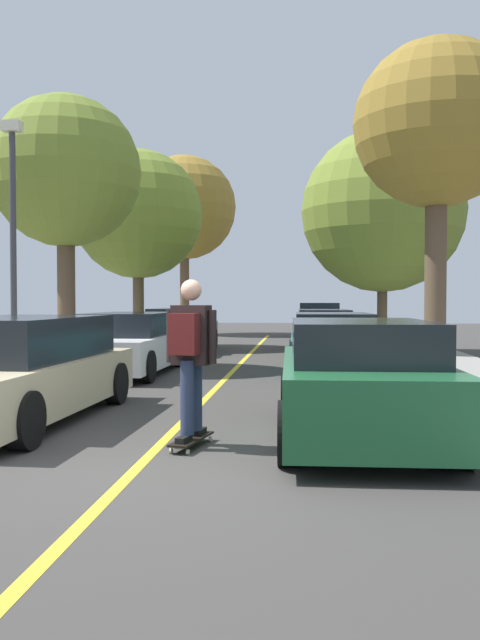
% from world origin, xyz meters
% --- Properties ---
extents(ground, '(80.00, 80.00, 0.00)m').
position_xyz_m(ground, '(0.00, 0.00, 0.00)').
color(ground, '#3D3A38').
extents(center_line, '(0.12, 39.20, 0.01)m').
position_xyz_m(center_line, '(0.00, 4.00, 0.00)').
color(center_line, gold).
rests_on(center_line, ground).
extents(parked_car_left_nearest, '(2.09, 4.61, 1.38)m').
position_xyz_m(parked_car_left_nearest, '(-2.23, 2.25, 0.69)').
color(parked_car_left_nearest, '#BCAD89').
rests_on(parked_car_left_nearest, ground).
extents(parked_car_left_near, '(2.00, 4.66, 1.33)m').
position_xyz_m(parked_car_left_near, '(-2.23, 7.99, 0.66)').
color(parked_car_left_near, white).
rests_on(parked_car_left_near, ground).
extents(parked_car_left_far, '(1.91, 4.50, 1.35)m').
position_xyz_m(parked_car_left_far, '(-2.23, 14.02, 0.68)').
color(parked_car_left_far, '#1E5B33').
rests_on(parked_car_left_far, ground).
extents(parked_car_right_nearest, '(1.92, 4.19, 1.38)m').
position_xyz_m(parked_car_right_nearest, '(2.23, 1.55, 0.68)').
color(parked_car_right_nearest, '#1E5B33').
rests_on(parked_car_right_nearest, ground).
extents(parked_car_right_near, '(1.98, 4.43, 1.32)m').
position_xyz_m(parked_car_right_near, '(2.23, 8.60, 0.65)').
color(parked_car_right_near, '#196066').
rests_on(parked_car_right_near, ground).
extents(parked_car_right_far, '(1.95, 4.68, 1.31)m').
position_xyz_m(parked_car_right_far, '(2.23, 14.87, 0.65)').
color(parked_car_right_far, '#38383D').
rests_on(parked_car_right_far, ground).
extents(parked_car_right_farthest, '(1.89, 4.67, 1.49)m').
position_xyz_m(parked_car_right_farthest, '(2.23, 21.68, 0.74)').
color(parked_car_right_farthest, '#196066').
rests_on(parked_car_right_farthest, ground).
extents(street_tree_left_nearest, '(3.49, 3.49, 6.19)m').
position_xyz_m(street_tree_left_nearest, '(-3.91, 8.71, 4.55)').
color(street_tree_left_nearest, brown).
rests_on(street_tree_left_nearest, sidewalk_left).
extents(street_tree_left_near, '(4.28, 4.28, 6.47)m').
position_xyz_m(street_tree_left_near, '(-3.91, 15.46, 4.46)').
color(street_tree_left_near, brown).
rests_on(street_tree_left_near, sidewalk_left).
extents(street_tree_left_far, '(4.79, 4.79, 8.15)m').
position_xyz_m(street_tree_left_far, '(-3.91, 24.10, 5.87)').
color(street_tree_left_far, brown).
rests_on(street_tree_left_far, sidewalk_left).
extents(street_tree_right_nearest, '(2.93, 2.93, 6.03)m').
position_xyz_m(street_tree_right_nearest, '(3.91, 5.78, 4.65)').
color(street_tree_right_nearest, brown).
rests_on(street_tree_right_nearest, sidewalk_right).
extents(street_tree_right_near, '(4.79, 4.79, 6.49)m').
position_xyz_m(street_tree_right_near, '(3.91, 13.66, 4.23)').
color(street_tree_right_near, brown).
rests_on(street_tree_right_near, sidewalk_right).
extents(fire_hydrant, '(0.20, 0.20, 0.70)m').
position_xyz_m(fire_hydrant, '(-3.73, 7.22, 0.49)').
color(fire_hydrant, '#B2140F').
rests_on(fire_hydrant, sidewalk_left).
extents(streetlamp, '(0.36, 0.24, 4.90)m').
position_xyz_m(streetlamp, '(-3.98, 6.06, 2.98)').
color(streetlamp, '#38383D').
rests_on(streetlamp, sidewalk_left).
extents(skateboard, '(0.39, 0.87, 0.10)m').
position_xyz_m(skateboard, '(0.37, 0.90, 0.09)').
color(skateboard, black).
rests_on(skateboard, ground).
extents(skateboarder, '(0.59, 0.71, 1.73)m').
position_xyz_m(skateboarder, '(0.36, 0.87, 1.08)').
color(skateboarder, black).
rests_on(skateboarder, skateboard).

